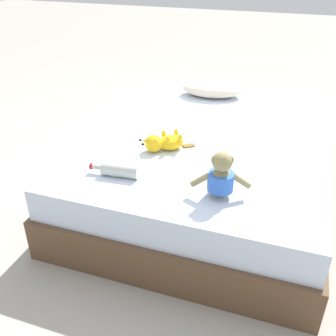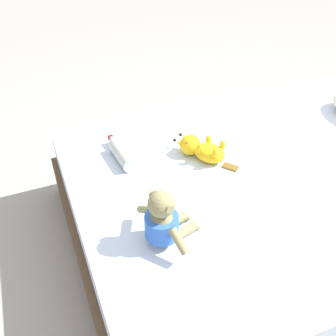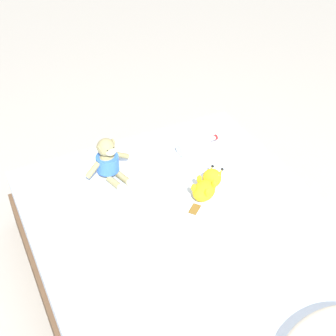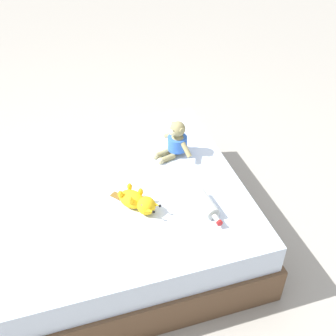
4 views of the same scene
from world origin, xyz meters
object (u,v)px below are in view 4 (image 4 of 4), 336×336
Objects in this scene: plush_yellow_creature at (138,201)px; glass_bottle at (206,204)px; bed at (79,221)px; plush_monkey at (176,141)px.

glass_bottle is (-0.12, -0.35, -0.01)m from plush_yellow_creature.
plush_monkey is (0.20, -0.67, 0.31)m from bed.
plush_monkey is at bearing -40.59° from plush_yellow_creature.
plush_monkey is at bearing 0.07° from glass_bottle.
bed is 0.76m from plush_monkey.
plush_monkey is 0.54m from plush_yellow_creature.
bed is 0.79m from glass_bottle.
bed is 6.91× the size of plush_monkey.
bed is at bearing 56.90° from plush_yellow_creature.
glass_bottle reaches higher than bed.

